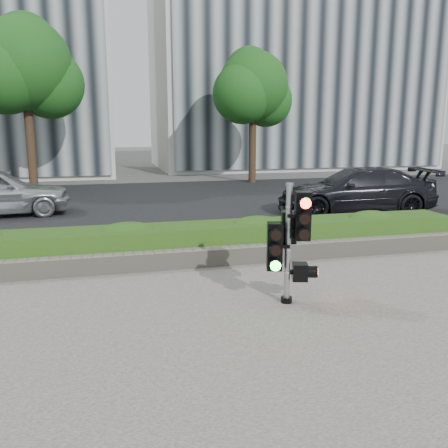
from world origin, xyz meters
name	(u,v)px	position (x,y,z in m)	size (l,w,h in m)	color
ground	(215,302)	(0.00, 0.00, 0.00)	(120.00, 120.00, 0.00)	#51514C
sidewalk	(268,383)	(0.00, -2.50, 0.01)	(16.00, 11.00, 0.03)	#9E9389
road	(152,204)	(0.00, 10.00, 0.01)	(60.00, 13.00, 0.02)	black
curb	(183,249)	(0.00, 3.15, 0.06)	(60.00, 0.25, 0.12)	gray
stone_wall	(193,258)	(0.00, 1.90, 0.20)	(12.00, 0.32, 0.34)	gray
hedge	(187,242)	(0.00, 2.55, 0.37)	(12.00, 1.00, 0.68)	#50882A
building_right	(288,78)	(11.00, 25.00, 6.00)	(18.00, 10.00, 12.00)	#B7B7B2
tree_left	(24,68)	(-4.52, 14.56, 5.04)	(4.61, 4.03, 7.34)	black
tree_right	(253,89)	(5.48, 15.55, 4.48)	(4.10, 3.58, 6.53)	black
traffic_signal	(290,237)	(1.08, -0.34, 1.06)	(0.68, 0.55, 1.86)	black
car_dark	(356,190)	(6.08, 6.49, 0.73)	(2.00, 4.91, 1.43)	black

